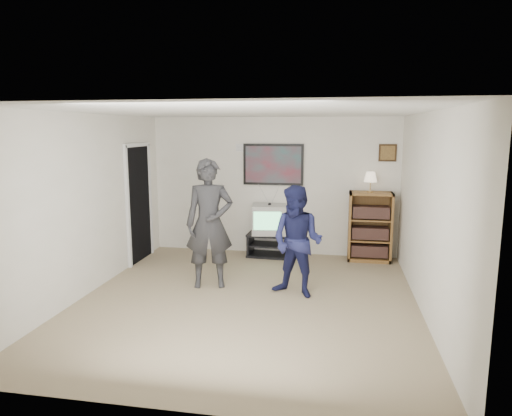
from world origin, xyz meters
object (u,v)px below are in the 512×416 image
(person_short, at_px, (297,242))
(person_tall, at_px, (209,224))
(crt_television, at_px, (270,219))
(bookshelf, at_px, (370,227))
(media_stand, at_px, (271,245))

(person_short, bearing_deg, person_tall, -167.77)
(crt_television, relative_size, bookshelf, 0.51)
(person_short, bearing_deg, bookshelf, 80.34)
(crt_television, height_order, bookshelf, bookshelf)
(media_stand, height_order, person_short, person_short)
(crt_television, distance_m, person_tall, 1.86)
(media_stand, xyz_separation_m, crt_television, (-0.04, -0.00, 0.47))
(media_stand, bearing_deg, person_short, -68.76)
(crt_television, xyz_separation_m, person_short, (0.66, -1.90, 0.08))
(crt_television, distance_m, bookshelf, 1.77)
(media_stand, relative_size, person_tall, 0.47)
(bookshelf, bearing_deg, person_short, -119.42)
(bookshelf, distance_m, person_short, 2.25)
(bookshelf, bearing_deg, person_tall, -143.26)
(crt_television, bearing_deg, media_stand, -7.70)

